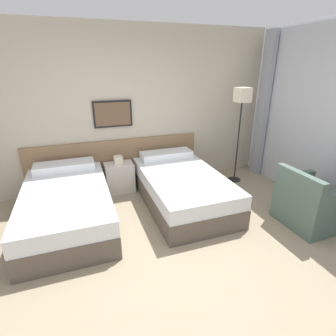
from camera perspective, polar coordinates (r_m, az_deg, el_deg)
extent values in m
plane|color=gray|center=(3.23, 2.41, -18.55)|extent=(16.00, 16.00, 0.00)
cube|color=#B7AD99|center=(4.65, -7.74, 12.45)|extent=(10.00, 0.06, 2.70)
cube|color=#846647|center=(4.78, -11.12, 1.05)|extent=(3.00, 0.04, 0.86)
cube|color=black|center=(4.56, -11.93, 11.45)|extent=(0.64, 0.03, 0.44)
cube|color=brown|center=(4.54, -11.90, 11.42)|extent=(0.58, 0.01, 0.38)
cube|color=#8E939E|center=(5.36, 19.94, 12.28)|extent=(0.10, 0.24, 2.64)
cube|color=brown|center=(3.95, -20.87, -9.29)|extent=(1.13, 1.98, 0.29)
cube|color=silver|center=(3.83, -21.37, -6.02)|extent=(1.12, 1.96, 0.21)
cube|color=silver|center=(4.46, -21.59, 0.31)|extent=(0.91, 0.34, 0.13)
cube|color=brown|center=(4.20, 3.07, -5.82)|extent=(1.13, 1.98, 0.29)
cube|color=silver|center=(4.09, 3.14, -2.66)|extent=(1.12, 1.96, 0.21)
cube|color=silver|center=(4.68, -0.37, 2.89)|extent=(0.91, 0.34, 0.13)
cube|color=beige|center=(4.63, -10.50, -2.00)|extent=(0.48, 0.35, 0.50)
cube|color=beige|center=(4.52, -10.77, 1.71)|extent=(0.14, 0.14, 0.14)
cylinder|color=black|center=(5.22, 14.18, -2.42)|extent=(0.24, 0.24, 0.02)
cylinder|color=black|center=(4.97, 14.95, 5.35)|extent=(0.02, 0.02, 1.46)
cube|color=beige|center=(4.81, 15.96, 15.08)|extent=(0.23, 0.23, 0.24)
cube|color=#4C6056|center=(4.15, 28.62, -7.81)|extent=(0.72, 0.75, 0.46)
cube|color=#4C6056|center=(3.76, 26.61, -3.43)|extent=(0.11, 0.74, 0.36)
cube|color=#4C6056|center=(4.20, 26.21, -2.12)|extent=(0.60, 0.10, 0.18)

